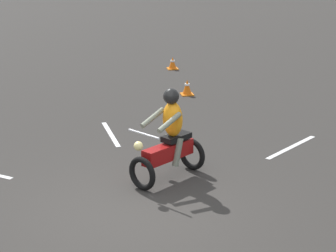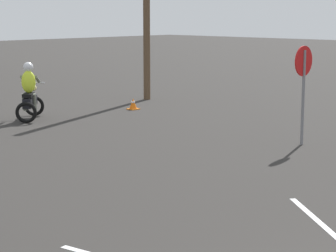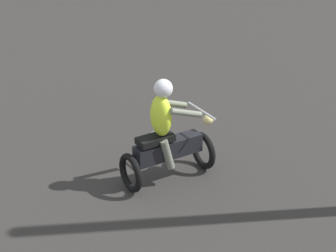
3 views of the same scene
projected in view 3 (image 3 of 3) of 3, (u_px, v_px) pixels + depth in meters
The scene contains 1 object.
motorcycle_rider_background at pixel (166, 137), 9.73m from camera, with size 1.41×1.42×1.66m.
Camera 3 is at (6.91, 5.18, 5.18)m, focal length 70.00 mm.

